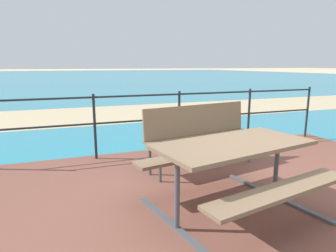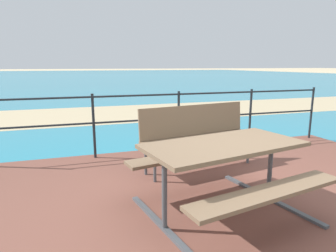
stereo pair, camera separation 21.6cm
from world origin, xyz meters
name	(u,v)px [view 1 (the left image)]	position (x,y,z in m)	size (l,w,h in m)	color
ground_plane	(264,215)	(0.00, 0.00, 0.00)	(240.00, 240.00, 0.00)	beige
patio_paving	(264,213)	(0.00, 0.00, 0.03)	(6.40, 5.20, 0.06)	brown
sea_water	(75,77)	(0.00, 40.00, 0.01)	(90.00, 90.00, 0.01)	teal
beach_strip	(125,113)	(0.00, 7.18, 0.01)	(54.00, 3.61, 0.01)	tan
picnic_table	(233,158)	(-0.36, 0.10, 0.65)	(1.84, 1.73, 0.75)	#7A6047
park_bench	(200,130)	(-0.05, 1.49, 0.63)	(1.82, 0.72, 0.93)	#7A6047
railing_fence	(179,113)	(0.00, 2.42, 0.74)	(5.94, 0.04, 1.07)	#1E2328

